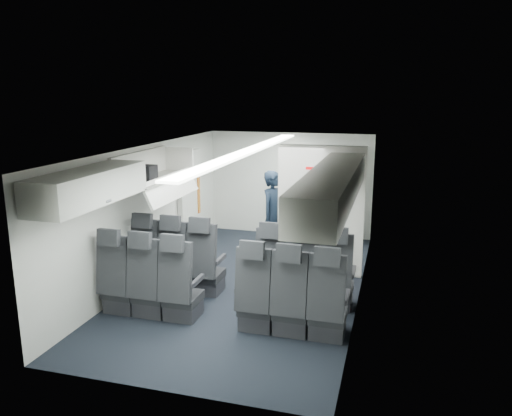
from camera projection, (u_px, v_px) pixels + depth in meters
The scene contains 13 objects.
cabin_shell at pixel (249, 215), 7.61m from camera, with size 3.41×6.01×2.16m.
seat_row_front at pixel (239, 272), 7.27m from camera, with size 3.33×0.56×1.24m.
seat_row_mid at pixel (217, 295), 6.43m from camera, with size 3.33×0.56×1.24m.
overhead_bin_left_rear at pixel (88, 187), 5.94m from camera, with size 0.53×1.80×0.40m.
overhead_bin_left_front_open at pixel (154, 174), 7.62m from camera, with size 0.64×1.70×0.72m.
overhead_bin_right_rear at pixel (322, 200), 5.20m from camera, with size 0.53×1.80×0.40m.
overhead_bin_right_front at pixel (341, 174), 6.84m from camera, with size 0.53×1.70×0.40m.
bulkhead_partition at pixel (321, 211), 8.11m from camera, with size 1.40×0.15×2.13m.
galley_unit at pixel (333, 195), 9.95m from camera, with size 0.85×0.52×1.90m.
boarding_door at pixel (190, 199), 9.54m from camera, with size 0.12×1.27×1.86m.
flight_attendant at pixel (274, 215), 8.95m from camera, with size 0.59×0.39×1.61m, color black.
carry_on_bag at pixel (143, 173), 7.24m from camera, with size 0.37×0.26×0.22m, color black.
papers at pixel (284, 201), 8.79m from camera, with size 0.21×0.02×0.15m, color white.
Camera 1 is at (2.11, -7.08, 2.96)m, focal length 35.00 mm.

